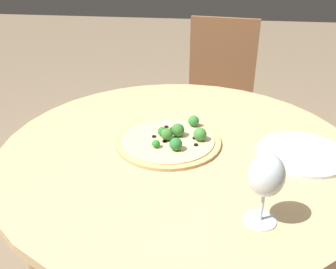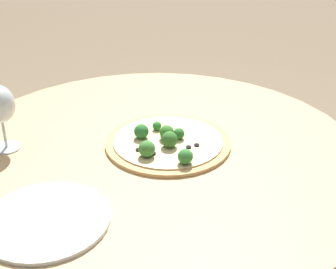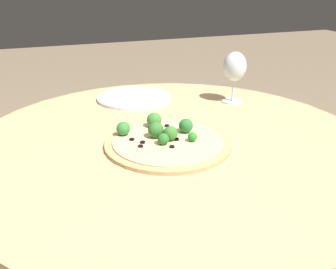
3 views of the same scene
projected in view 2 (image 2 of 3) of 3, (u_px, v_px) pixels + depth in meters
The scene contains 3 objects.
dining_table at pixel (154, 171), 1.29m from camera, with size 1.14×1.14×0.75m.
pizza at pixel (167, 142), 1.26m from camera, with size 0.34×0.34×0.06m.
plate_near at pixel (47, 220), 0.98m from camera, with size 0.27×0.27×0.01m.
Camera 2 is at (0.88, 0.65, 1.38)m, focal length 50.00 mm.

